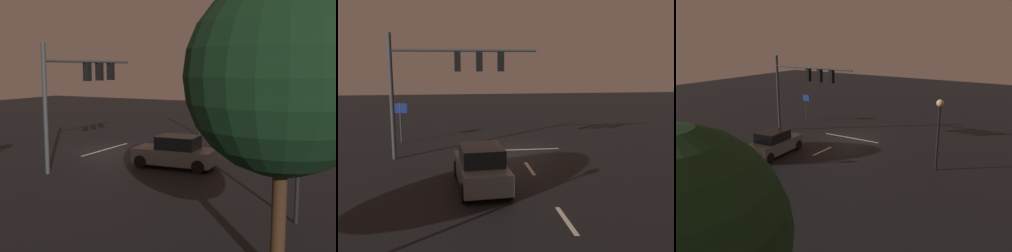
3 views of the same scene
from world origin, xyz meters
The scene contains 7 objects.
ground_plane centered at (0.00, 0.00, 0.00)m, with size 80.00×80.00×0.00m, color black.
traffic_signal_assembly centered at (3.89, 1.24, 4.47)m, with size 7.58×0.47×6.45m.
lane_dash_far centered at (0.00, 4.00, 0.00)m, with size 2.20×0.16×0.01m, color beige.
lane_dash_mid centered at (0.00, 10.00, 0.00)m, with size 2.20×0.16×0.01m, color beige.
stop_bar centered at (0.00, 0.05, 0.00)m, with size 5.00×0.16×0.01m, color beige.
car_approaching centered at (2.47, 6.30, 0.80)m, with size 2.20×4.48×1.70m.
route_sign centered at (6.85, -2.81, 1.83)m, with size 0.90×0.22×2.54m.
Camera 2 is at (3.40, 20.91, 4.94)m, focal length 40.08 mm.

